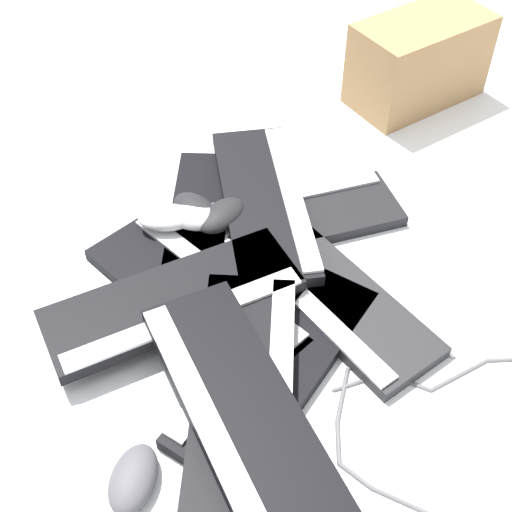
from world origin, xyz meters
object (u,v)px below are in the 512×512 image
(keyboard_2, at_px, (328,293))
(keyboard_8, at_px, (265,202))
(mouse_4, at_px, (133,479))
(keyboard_1, at_px, (277,363))
(mouse_2, at_px, (196,210))
(mouse_0, at_px, (195,217))
(keyboard_6, at_px, (246,387))
(mouse_1, at_px, (222,215))
(keyboard_7, at_px, (237,405))
(mouse_3, at_px, (167,218))
(keyboard_0, at_px, (194,296))
(cardboard_box, at_px, (419,60))
(keyboard_5, at_px, (174,301))
(keyboard_3, at_px, (289,219))
(keyboard_4, at_px, (209,229))

(keyboard_2, xyz_separation_m, keyboard_8, (0.00, -0.24, 0.03))
(keyboard_8, height_order, mouse_4, keyboard_8)
(keyboard_2, bearing_deg, keyboard_1, 29.76)
(mouse_2, bearing_deg, mouse_0, 140.11)
(keyboard_6, xyz_separation_m, mouse_1, (-0.14, -0.36, 0.01))
(keyboard_7, height_order, mouse_3, keyboard_7)
(keyboard_0, xyz_separation_m, mouse_2, (-0.08, -0.17, 0.04))
(mouse_1, bearing_deg, keyboard_7, 44.71)
(mouse_0, relative_size, mouse_3, 1.00)
(mouse_2, height_order, cardboard_box, cardboard_box)
(keyboard_6, relative_size, mouse_4, 4.13)
(keyboard_5, xyz_separation_m, keyboard_7, (0.00, 0.25, 0.03))
(keyboard_3, bearing_deg, keyboard_4, -17.92)
(keyboard_7, distance_m, mouse_4, 0.18)
(keyboard_3, relative_size, keyboard_8, 0.99)
(keyboard_1, bearing_deg, keyboard_3, -123.22)
(mouse_3, height_order, mouse_4, mouse_3)
(mouse_2, bearing_deg, keyboard_0, 140.86)
(keyboard_2, xyz_separation_m, mouse_3, (0.19, -0.28, 0.04))
(mouse_3, bearing_deg, keyboard_4, 0.85)
(keyboard_5, bearing_deg, keyboard_8, -150.01)
(keyboard_2, xyz_separation_m, mouse_0, (0.14, -0.25, 0.04))
(keyboard_0, relative_size, keyboard_6, 1.02)
(keyboard_7, xyz_separation_m, mouse_3, (-0.08, -0.44, -0.02))
(keyboard_8, distance_m, mouse_4, 0.60)
(keyboard_8, bearing_deg, keyboard_7, 56.61)
(keyboard_1, height_order, keyboard_4, same)
(keyboard_5, bearing_deg, mouse_3, -110.18)
(keyboard_0, bearing_deg, keyboard_5, 21.97)
(mouse_4, bearing_deg, cardboard_box, -17.50)
(keyboard_2, distance_m, mouse_4, 0.47)
(keyboard_3, height_order, cardboard_box, cardboard_box)
(mouse_4, bearing_deg, keyboard_2, -28.89)
(keyboard_7, height_order, mouse_0, keyboard_7)
(mouse_4, bearing_deg, keyboard_6, -37.28)
(keyboard_0, bearing_deg, keyboard_6, 86.12)
(keyboard_2, distance_m, keyboard_6, 0.26)
(keyboard_1, xyz_separation_m, mouse_0, (-0.01, -0.34, 0.04))
(keyboard_2, bearing_deg, keyboard_5, -18.80)
(keyboard_1, distance_m, cardboard_box, 0.86)
(keyboard_2, distance_m, mouse_1, 0.26)
(keyboard_7, distance_m, mouse_0, 0.44)
(cardboard_box, bearing_deg, mouse_2, 14.64)
(keyboard_2, height_order, mouse_2, mouse_2)
(keyboard_8, height_order, mouse_2, mouse_2)
(mouse_0, relative_size, mouse_4, 1.00)
(keyboard_2, height_order, mouse_0, mouse_0)
(keyboard_1, distance_m, mouse_4, 0.29)
(mouse_4, bearing_deg, keyboard_5, 5.25)
(keyboard_4, bearing_deg, mouse_3, -23.24)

